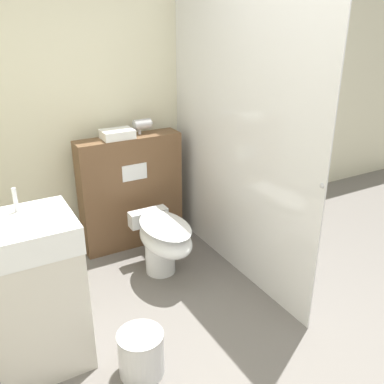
# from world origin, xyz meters

# --- Properties ---
(ground_plane) EXTENTS (12.00, 12.00, 0.00)m
(ground_plane) POSITION_xyz_m (0.00, 0.00, 0.00)
(ground_plane) COLOR slate
(wall_back) EXTENTS (8.00, 0.06, 2.50)m
(wall_back) POSITION_xyz_m (0.00, 1.99, 1.25)
(wall_back) COLOR beige
(wall_back) RESTS_ON ground_plane
(partition_panel) EXTENTS (0.91, 0.22, 1.01)m
(partition_panel) POSITION_xyz_m (-0.12, 1.75, 0.50)
(partition_panel) COLOR brown
(partition_panel) RESTS_ON ground_plane
(shower_glass) EXTENTS (0.04, 1.88, 2.15)m
(shower_glass) POSITION_xyz_m (0.46, 1.02, 1.07)
(shower_glass) COLOR silver
(shower_glass) RESTS_ON ground_plane
(toilet) EXTENTS (0.35, 0.67, 0.48)m
(toilet) POSITION_xyz_m (-0.11, 1.14, 0.31)
(toilet) COLOR white
(toilet) RESTS_ON ground_plane
(sink_vanity) EXTENTS (0.53, 0.48, 1.09)m
(sink_vanity) POSITION_xyz_m (-1.15, 0.67, 0.48)
(sink_vanity) COLOR beige
(sink_vanity) RESTS_ON ground_plane
(hair_drier) EXTENTS (0.18, 0.09, 0.13)m
(hair_drier) POSITION_xyz_m (0.04, 1.78, 1.09)
(hair_drier) COLOR #B7B7BC
(hair_drier) RESTS_ON partition_panel
(folded_towel) EXTENTS (0.26, 0.19, 0.07)m
(folded_towel) POSITION_xyz_m (-0.21, 1.75, 1.04)
(folded_towel) COLOR white
(folded_towel) RESTS_ON partition_panel
(waste_bin) EXTENTS (0.27, 0.27, 0.28)m
(waste_bin) POSITION_xyz_m (-0.67, 0.28, 0.14)
(waste_bin) COLOR silver
(waste_bin) RESTS_ON ground_plane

